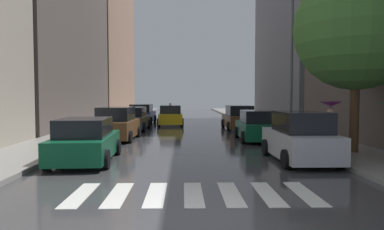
% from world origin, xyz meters
% --- Properties ---
extents(ground_plane, '(28.00, 72.00, 0.04)m').
position_xyz_m(ground_plane, '(0.00, 24.00, -0.02)').
color(ground_plane, '#38383B').
extents(sidewalk_left, '(3.00, 72.00, 0.15)m').
position_xyz_m(sidewalk_left, '(-6.50, 24.00, 0.07)').
color(sidewalk_left, gray).
rests_on(sidewalk_left, ground).
extents(sidewalk_right, '(3.00, 72.00, 0.15)m').
position_xyz_m(sidewalk_right, '(6.50, 24.00, 0.07)').
color(sidewalk_right, gray).
rests_on(sidewalk_right, ground).
extents(crosswalk_stripes, '(5.85, 2.20, 0.01)m').
position_xyz_m(crosswalk_stripes, '(0.00, 2.43, 0.01)').
color(crosswalk_stripes, silver).
rests_on(crosswalk_stripes, ground).
extents(building_left_mid, '(6.00, 17.67, 12.44)m').
position_xyz_m(building_left_mid, '(-11.00, 22.18, 6.22)').
color(building_left_mid, '#564C47').
rests_on(building_left_mid, ground).
extents(building_left_far, '(6.00, 19.56, 22.92)m').
position_xyz_m(building_left_far, '(-11.00, 41.44, 11.46)').
color(building_left_far, '#8C6B56').
rests_on(building_left_far, ground).
extents(parked_car_left_nearest, '(2.25, 4.40, 1.58)m').
position_xyz_m(parked_car_left_nearest, '(-3.75, 6.79, 0.74)').
color(parked_car_left_nearest, '#0C4C2D').
rests_on(parked_car_left_nearest, ground).
extents(parked_car_left_second, '(2.24, 4.11, 1.78)m').
position_xyz_m(parked_car_left_second, '(-3.82, 13.21, 0.83)').
color(parked_car_left_second, brown).
rests_on(parked_car_left_second, ground).
extents(parked_car_left_third, '(2.08, 4.47, 1.62)m').
position_xyz_m(parked_car_left_third, '(-3.72, 18.94, 0.76)').
color(parked_car_left_third, '#474C51').
rests_on(parked_car_left_third, ground).
extents(parked_car_left_fourth, '(2.31, 4.24, 1.67)m').
position_xyz_m(parked_car_left_fourth, '(-3.85, 25.22, 0.78)').
color(parked_car_left_fourth, navy).
rests_on(parked_car_left_fourth, ground).
extents(parked_car_right_nearest, '(2.04, 4.11, 1.81)m').
position_xyz_m(parked_car_right_nearest, '(3.98, 6.66, 0.84)').
color(parked_car_right_nearest, '#B2B7BF').
rests_on(parked_car_right_nearest, ground).
extents(parked_car_right_second, '(2.23, 4.15, 1.62)m').
position_xyz_m(parked_car_right_second, '(3.75, 12.73, 0.76)').
color(parked_car_right_second, '#0C4C2D').
rests_on(parked_car_right_second, ground).
extents(parked_car_right_third, '(2.16, 4.20, 1.71)m').
position_xyz_m(parked_car_right_third, '(3.75, 19.28, 0.80)').
color(parked_car_right_third, brown).
rests_on(parked_car_right_third, ground).
extents(taxi_midroad, '(2.21, 4.65, 1.81)m').
position_xyz_m(taxi_midroad, '(-1.29, 23.30, 0.76)').
color(taxi_midroad, yellow).
rests_on(taxi_midroad, ground).
extents(pedestrian_near_tree, '(0.93, 0.93, 2.00)m').
position_xyz_m(pedestrian_near_tree, '(5.59, 7.90, 1.57)').
color(pedestrian_near_tree, black).
rests_on(pedestrian_near_tree, sidewalk_right).
extents(street_tree_right, '(4.82, 4.82, 7.26)m').
position_xyz_m(street_tree_right, '(6.53, 7.86, 4.99)').
color(street_tree_right, '#513823').
rests_on(street_tree_right, sidewalk_right).
extents(lamp_post_right, '(0.60, 0.28, 7.62)m').
position_xyz_m(lamp_post_right, '(5.55, 12.96, 4.50)').
color(lamp_post_right, '#595B60').
rests_on(lamp_post_right, sidewalk_right).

